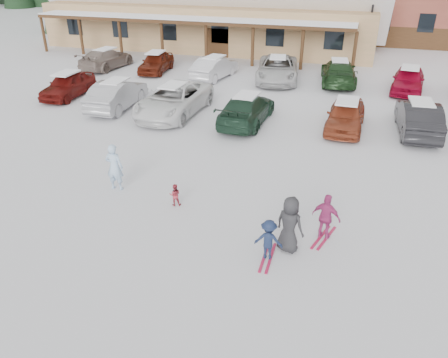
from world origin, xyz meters
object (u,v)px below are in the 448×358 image
(parked_car_2, at_px, (174,100))
(parked_car_4, at_px, (346,115))
(child_navy, at_px, (268,240))
(child_magenta, at_px, (326,217))
(parked_car_12, at_px, (408,80))
(toddler_red, at_px, (175,195))
(parked_car_3, at_px, (246,109))
(bystander_dark, at_px, (290,225))
(adult_skier, at_px, (114,167))
(parked_car_11, at_px, (339,72))
(parked_car_10, at_px, (277,69))
(lamp_post, at_px, (372,12))
(parked_car_9, at_px, (214,68))
(parked_car_5, at_px, (418,118))
(parked_car_0, at_px, (68,85))
(parked_car_7, at_px, (106,59))
(parked_car_8, at_px, (156,62))
(parked_car_1, at_px, (117,95))

(parked_car_2, distance_m, parked_car_4, 8.65)
(child_navy, xyz_separation_m, child_magenta, (1.40, 1.42, 0.13))
(child_navy, distance_m, parked_car_12, 18.94)
(toddler_red, distance_m, parked_car_3, 8.39)
(bystander_dark, bearing_deg, toddler_red, 3.07)
(bystander_dark, bearing_deg, adult_skier, 6.18)
(parked_car_4, distance_m, parked_car_11, 8.25)
(toddler_red, xyz_separation_m, parked_car_12, (8.24, 16.46, 0.35))
(parked_car_3, height_order, parked_car_10, parked_car_10)
(lamp_post, xyz_separation_m, parked_car_12, (2.56, -7.61, -2.92))
(parked_car_9, xyz_separation_m, parked_car_12, (12.13, 0.42, 0.02))
(child_navy, relative_size, parked_car_5, 0.26)
(bystander_dark, distance_m, parked_car_5, 11.53)
(bystander_dark, height_order, parked_car_2, bystander_dark)
(parked_car_2, distance_m, parked_car_9, 7.50)
(parked_car_11, bearing_deg, adult_skier, 61.96)
(child_navy, relative_size, parked_car_10, 0.22)
(child_navy, height_order, child_magenta, child_magenta)
(parked_car_2, xyz_separation_m, parked_car_3, (3.93, -0.17, -0.07))
(parked_car_2, bearing_deg, parked_car_12, 36.39)
(parked_car_0, relative_size, parked_car_7, 0.85)
(toddler_red, bearing_deg, child_magenta, 154.70)
(lamp_post, distance_m, parked_car_3, 16.85)
(parked_car_0, relative_size, parked_car_8, 1.02)
(parked_car_0, bearing_deg, parked_car_9, 41.01)
(parked_car_7, relative_size, parked_car_8, 1.19)
(bystander_dark, height_order, parked_car_8, bystander_dark)
(parked_car_4, xyz_separation_m, parked_car_10, (-4.78, 7.76, 0.07))
(toddler_red, relative_size, parked_car_11, 0.15)
(child_navy, relative_size, parked_car_12, 0.28)
(bystander_dark, height_order, parked_car_1, bystander_dark)
(parked_car_10, xyz_separation_m, parked_car_11, (3.87, 0.44, -0.03))
(child_navy, height_order, parked_car_3, parked_car_3)
(lamp_post, bearing_deg, child_magenta, -91.65)
(bystander_dark, relative_size, parked_car_10, 0.30)
(toddler_red, bearing_deg, lamp_post, -123.14)
(parked_car_1, xyz_separation_m, parked_car_12, (15.19, 7.89, -0.01))
(child_navy, xyz_separation_m, parked_car_3, (-3.28, 10.27, 0.10))
(parked_car_10, bearing_deg, parked_car_1, -140.34)
(parked_car_0, bearing_deg, parked_car_4, -4.63)
(lamp_post, bearing_deg, parked_car_1, -129.18)
(lamp_post, bearing_deg, parked_car_7, -156.85)
(parked_car_11, distance_m, parked_car_12, 4.19)
(adult_skier, relative_size, child_magenta, 1.18)
(parked_car_0, distance_m, parked_car_7, 6.95)
(toddler_red, bearing_deg, child_navy, 132.14)
(adult_skier, bearing_deg, parked_car_2, -85.79)
(adult_skier, distance_m, parked_car_9, 15.67)
(toddler_red, bearing_deg, parked_car_12, -136.46)
(parked_car_5, height_order, parked_car_8, parked_car_5)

